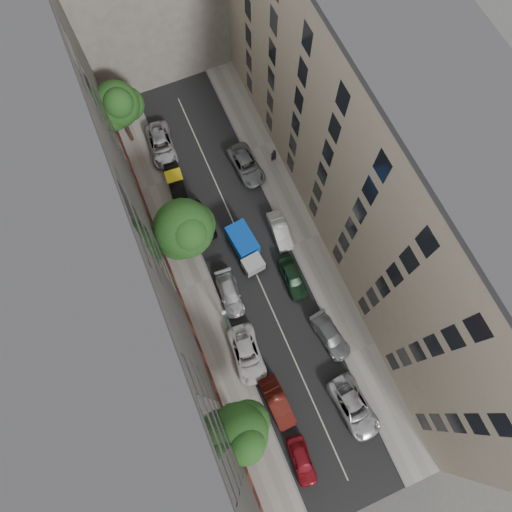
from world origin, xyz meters
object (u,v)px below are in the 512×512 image
car_right_1 (330,336)px  car_right_3 (280,231)px  car_right_0 (354,407)px  car_left_6 (161,145)px  tree_mid (185,230)px  car_left_5 (175,181)px  car_right_2 (293,277)px  car_left_2 (247,354)px  car_left_3 (230,294)px  tarp_truck (245,248)px  car_left_1 (277,402)px  tree_near (240,434)px  car_right_4 (246,165)px  pedestrian (274,155)px  lamp_post (225,318)px  car_left_0 (302,461)px  car_left_4 (201,221)px

car_right_1 → car_right_3: car_right_3 is taller
car_right_0 → car_left_6: bearing=97.1°
car_right_0 → tree_mid: 20.11m
car_left_5 → car_right_1: car_left_5 is taller
car_left_5 → tree_mid: bearing=-92.6°
car_right_0 → car_right_2: (0.00, 12.00, -0.03)m
car_left_2 → car_left_3: (0.64, 5.47, -0.08)m
tree_mid → tarp_truck: bearing=-26.6°
car_left_1 → car_right_0: 6.26m
car_right_3 → tree_mid: bearing=172.4°
tarp_truck → car_right_3: size_ratio=1.23×
car_right_2 → tree_near: tree_near is taller
tarp_truck → car_right_0: tarp_truck is taller
car_right_0 → car_right_4: size_ratio=1.08×
car_left_5 → car_right_0: (6.40, -25.30, 0.09)m
car_left_5 → pedestrian: bearing=-2.9°
car_left_1 → car_left_6: car_left_6 is taller
car_left_2 → car_right_0: size_ratio=0.96×
car_right_1 → car_left_5: bearing=102.1°
car_right_0 → tree_mid: size_ratio=0.75×
car_left_1 → car_right_4: bearing=71.1°
lamp_post → car_left_1: bearing=-79.3°
tarp_truck → pedestrian: bearing=45.1°
car_right_1 → car_right_3: (0.00, 10.64, 0.01)m
car_left_6 → car_right_1: size_ratio=1.19×
car_left_0 → lamp_post: bearing=101.7°
car_left_1 → car_left_6: bearing=88.7°
car_left_2 → tree_mid: size_ratio=0.72×
car_left_3 → car_right_0: car_right_0 is taller
car_right_3 → car_right_4: 7.62m
car_right_2 → car_right_4: size_ratio=0.84×
car_right_4 → lamp_post: (-7.58, -14.02, 3.38)m
car_left_0 → tree_mid: (-1.70, 20.31, 4.03)m
car_left_4 → tree_near: 19.48m
car_right_0 → car_right_4: (0.58, 24.21, -0.06)m
car_right_4 → tree_near: (-9.68, -22.39, 4.72)m
car_right_1 → car_left_6: bearing=98.4°
car_right_2 → car_right_3: (0.80, 4.60, -0.06)m
car_left_3 → lamp_post: bearing=-110.5°
car_left_1 → car_right_2: car_left_1 is taller
car_left_6 → pedestrian: size_ratio=3.02×
tree_mid → lamp_post: 8.15m
car_left_0 → car_right_3: (6.40, 18.60, 0.01)m
pedestrian → tarp_truck: bearing=47.3°
car_right_1 → pedestrian: pedestrian is taller
car_left_2 → car_left_5: bearing=95.6°
car_left_0 → car_left_4: bearing=95.2°
car_right_4 → pedestrian: size_ratio=2.79×
car_left_0 → car_right_4: size_ratio=0.77×
car_left_0 → car_right_0: 5.95m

